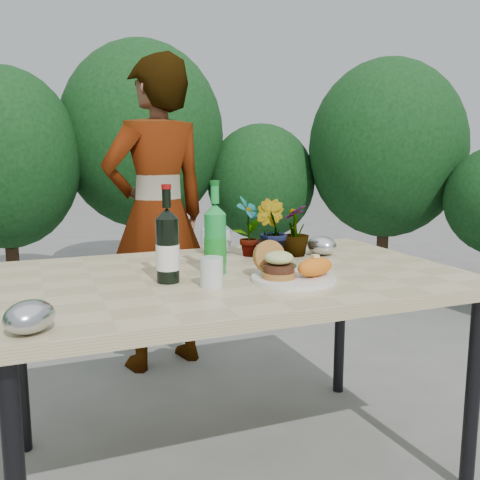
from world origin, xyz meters
name	(u,v)px	position (x,y,z in m)	size (l,w,h in m)	color
ground	(232,468)	(0.00, 0.00, 0.00)	(80.00, 80.00, 0.00)	slate
patio_table	(232,289)	(0.00, 0.00, 0.69)	(1.60, 1.00, 0.75)	tan
shrub_hedge	(170,158)	(0.17, 1.51, 1.13)	(6.98, 5.15, 2.11)	#382316
dinner_plate	(294,279)	(0.15, -0.18, 0.76)	(0.28, 0.28, 0.01)	white
burger_stack	(276,263)	(0.09, -0.16, 0.81)	(0.11, 0.16, 0.11)	#B7722D
sweet_potato	(315,267)	(0.22, -0.20, 0.80)	(0.15, 0.08, 0.06)	orange
grilled_veg	(286,267)	(0.17, -0.09, 0.78)	(0.08, 0.05, 0.03)	olive
wine_bottle	(168,247)	(-0.24, -0.05, 0.87)	(0.08, 0.08, 0.32)	black
sparkling_water	(215,240)	(-0.05, 0.02, 0.87)	(0.08, 0.08, 0.32)	green
plastic_cup	(212,272)	(-0.13, -0.16, 0.80)	(0.07, 0.07, 0.10)	silver
seedling_left	(249,227)	(0.17, 0.26, 0.87)	(0.13, 0.09, 0.24)	#1F531C
seedling_mid	(271,230)	(0.22, 0.15, 0.87)	(0.13, 0.11, 0.24)	#26591E
seedling_right	(295,230)	(0.35, 0.20, 0.85)	(0.12, 0.12, 0.21)	#1F561D
blue_bowl	(216,241)	(0.07, 0.37, 0.80)	(0.13, 0.13, 0.10)	silver
foil_packet_left	(29,317)	(-0.66, -0.41, 0.79)	(0.13, 0.11, 0.08)	#ACAEB3
foil_packet_right	(321,246)	(0.46, 0.17, 0.79)	(0.13, 0.11, 0.08)	silver
person	(158,215)	(-0.01, 1.08, 0.83)	(0.61, 0.40, 1.67)	#98664C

